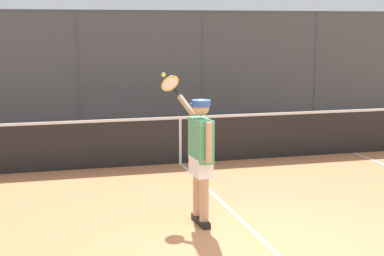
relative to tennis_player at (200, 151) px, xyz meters
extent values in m
plane|color=#C67A4C|center=(-0.61, 1.27, -1.06)|extent=(60.00, 60.00, 0.00)
cube|color=white|center=(-0.61, -0.93, -1.05)|extent=(0.05, 5.52, 0.01)
cylinder|color=#474C51|center=(-5.67, -7.97, 0.52)|extent=(0.07, 0.07, 3.16)
cylinder|color=#474C51|center=(-2.30, -7.97, 0.52)|extent=(0.07, 0.07, 3.16)
cylinder|color=#474C51|center=(1.08, -7.97, 0.52)|extent=(0.07, 0.07, 3.16)
cylinder|color=#474C51|center=(-0.61, -7.97, 2.06)|extent=(16.86, 0.05, 0.05)
cube|color=#474C51|center=(-0.61, -7.97, 0.52)|extent=(16.86, 0.02, 3.16)
cube|color=#2D6B33|center=(-0.61, -8.62, 0.46)|extent=(19.86, 0.90, 3.02)
cube|color=#ADADA8|center=(-0.61, -7.79, -0.98)|extent=(17.86, 0.18, 0.15)
cube|color=black|center=(-0.61, -3.69, -0.60)|extent=(10.02, 0.02, 0.91)
cube|color=white|center=(-0.61, -3.69, -0.12)|extent=(10.02, 0.04, 0.05)
cube|color=white|center=(-0.61, -3.69, -0.60)|extent=(0.05, 0.04, 0.91)
cube|color=black|center=(-0.02, 0.16, -1.01)|extent=(0.13, 0.27, 0.09)
cylinder|color=tan|center=(-0.02, 0.16, -0.55)|extent=(0.13, 0.13, 0.82)
cube|color=black|center=(0.00, -0.12, -1.01)|extent=(0.13, 0.27, 0.09)
cylinder|color=tan|center=(0.00, -0.12, -0.55)|extent=(0.13, 0.13, 0.82)
cube|color=white|center=(-0.01, 0.02, -0.22)|extent=(0.25, 0.45, 0.26)
cube|color=#4C9E6B|center=(-0.01, 0.02, 0.15)|extent=(0.24, 0.52, 0.60)
cylinder|color=tan|center=(-0.03, 0.33, 0.18)|extent=(0.08, 0.08, 0.55)
cylinder|color=tan|center=(0.08, -0.45, 0.57)|extent=(0.22, 0.40, 0.30)
sphere|color=tan|center=(-0.01, 0.02, 0.61)|extent=(0.23, 0.23, 0.23)
cylinder|color=#284C93|center=(-0.01, 0.02, 0.67)|extent=(0.28, 0.28, 0.09)
cube|color=#284C93|center=(0.00, -0.11, 0.63)|extent=(0.21, 0.22, 0.02)
cylinder|color=black|center=(0.16, -0.69, 0.74)|extent=(0.09, 0.17, 0.13)
torus|color=gold|center=(0.23, -0.86, 0.86)|extent=(0.34, 0.27, 0.26)
cylinder|color=silver|center=(0.23, -0.86, 0.86)|extent=(0.28, 0.22, 0.21)
sphere|color=#D6E042|center=(0.29, -1.03, 0.98)|extent=(0.07, 0.07, 0.07)
camera|label=1|loc=(2.19, 7.84, 1.74)|focal=56.06mm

